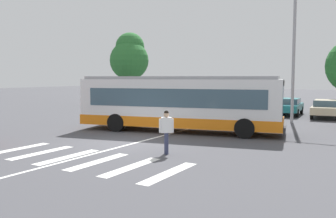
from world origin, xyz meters
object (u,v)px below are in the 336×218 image
at_px(parked_car_black, 196,102).
at_px(background_tree_left, 129,57).
at_px(parked_car_white, 252,105).
at_px(parked_car_champagne, 326,108).
at_px(pedestrian_crossing_street, 166,130).
at_px(twin_arm_street_lamp, 294,38).
at_px(parked_car_teal, 288,106).
at_px(parked_car_blue, 225,103).
at_px(city_transit_bus, 179,103).

relative_size(parked_car_black, background_tree_left, 0.58).
bearing_deg(parked_car_white, background_tree_left, 168.24).
bearing_deg(parked_car_champagne, pedestrian_crossing_street, -101.97).
bearing_deg(twin_arm_street_lamp, background_tree_left, 159.39).
relative_size(parked_car_black, parked_car_teal, 0.99).
bearing_deg(background_tree_left, parked_car_blue, -12.23).
bearing_deg(parked_car_blue, parked_car_white, -9.47).
bearing_deg(parked_car_blue, city_transit_bus, -80.08).
bearing_deg(pedestrian_crossing_street, parked_car_champagne, 78.03).
bearing_deg(background_tree_left, twin_arm_street_lamp, -20.61).
relative_size(pedestrian_crossing_street, background_tree_left, 0.22).
xyz_separation_m(parked_car_black, twin_arm_street_lamp, (9.42, -4.57, 4.78)).
bearing_deg(parked_car_white, parked_car_blue, 170.53).
bearing_deg(twin_arm_street_lamp, parked_car_champagne, 68.71).
relative_size(city_transit_bus, parked_car_blue, 2.55).
xyz_separation_m(city_transit_bus, background_tree_left, (-14.32, 14.41, 3.65)).
height_order(city_transit_bus, parked_car_white, city_transit_bus).
distance_m(parked_car_blue, parked_car_champagne, 8.10).
relative_size(parked_car_teal, background_tree_left, 0.59).
relative_size(parked_car_blue, twin_arm_street_lamp, 0.50).
distance_m(city_transit_bus, parked_car_black, 12.93).
bearing_deg(parked_car_white, parked_car_teal, 12.89).
xyz_separation_m(parked_car_blue, parked_car_teal, (5.25, 0.20, 0.00)).
relative_size(parked_car_teal, parked_car_champagne, 1.00).
relative_size(parked_car_blue, parked_car_champagne, 0.97).
bearing_deg(parked_car_white, twin_arm_street_lamp, -44.89).
bearing_deg(city_transit_bus, background_tree_left, 134.81).
distance_m(pedestrian_crossing_street, parked_car_black, 18.88).
xyz_separation_m(parked_car_blue, parked_car_white, (2.52, -0.42, 0.00)).
bearing_deg(background_tree_left, parked_car_champagne, -8.54).
bearing_deg(parked_car_teal, parked_car_black, -179.69).
height_order(parked_car_champagne, background_tree_left, background_tree_left).
height_order(pedestrian_crossing_street, parked_car_blue, pedestrian_crossing_street).
relative_size(parked_car_black, parked_car_white, 1.01).
relative_size(parked_car_champagne, twin_arm_street_lamp, 0.52).
height_order(city_transit_bus, twin_arm_street_lamp, twin_arm_street_lamp).
distance_m(parked_car_blue, parked_car_white, 2.56).
relative_size(parked_car_black, twin_arm_street_lamp, 0.51).
height_order(city_transit_bus, parked_car_teal, city_transit_bus).
xyz_separation_m(city_transit_bus, parked_car_black, (-4.95, 11.91, -0.82)).
bearing_deg(twin_arm_street_lamp, city_transit_bus, -121.32).
bearing_deg(parked_car_champagne, background_tree_left, 171.46).
height_order(pedestrian_crossing_street, parked_car_black, pedestrian_crossing_street).
bearing_deg(pedestrian_crossing_street, parked_car_white, 96.79).
height_order(pedestrian_crossing_street, parked_car_champagne, pedestrian_crossing_street).
bearing_deg(parked_car_blue, parked_car_champagne, -2.82).
distance_m(parked_car_black, parked_car_champagne, 10.99).
distance_m(parked_car_black, twin_arm_street_lamp, 11.51).
bearing_deg(parked_car_champagne, parked_car_black, 177.09).
bearing_deg(parked_car_blue, parked_car_teal, 2.22).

